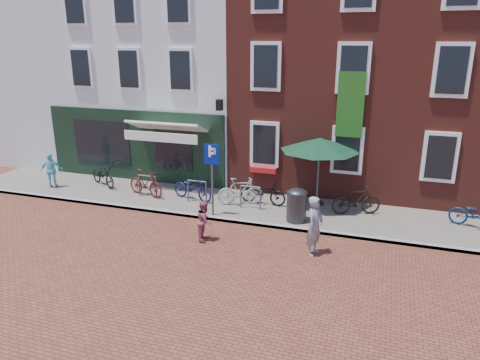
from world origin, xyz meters
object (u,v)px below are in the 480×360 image
(bicycle_5, at_px, (356,200))
(bicycle_6, at_px, (478,215))
(parking_sign, at_px, (212,167))
(bicycle_0, at_px, (103,175))
(boy, at_px, (205,221))
(parasol, at_px, (320,142))
(bicycle_2, at_px, (193,188))
(cafe_person, at_px, (52,170))
(bicycle_1, at_px, (146,183))
(woman, at_px, (315,226))
(bicycle_4, at_px, (263,192))
(litter_bin, at_px, (297,203))
(bicycle_3, at_px, (240,191))

(bicycle_5, distance_m, bicycle_6, 3.68)
(parking_sign, height_order, bicycle_0, parking_sign)
(parking_sign, xyz_separation_m, boy, (0.41, -1.66, -1.15))
(parasol, bearing_deg, bicycle_2, -168.07)
(bicycle_2, xyz_separation_m, bicycle_6, (9.46, 0.37, 0.00))
(parking_sign, relative_size, boy, 1.99)
(cafe_person, relative_size, bicycle_1, 0.85)
(woman, bearing_deg, bicycle_0, 89.13)
(parasol, height_order, bicycle_2, parasol)
(woman, xyz_separation_m, bicycle_2, (-4.89, 2.75, -0.30))
(parasol, xyz_separation_m, bicycle_4, (-1.84, -0.56, -1.83))
(parking_sign, bearing_deg, bicycle_1, 161.72)
(boy, xyz_separation_m, cafe_person, (-7.50, 2.42, 0.18))
(bicycle_0, distance_m, bicycle_2, 4.07)
(parking_sign, xyz_separation_m, bicycle_0, (-5.31, 1.56, -1.22))
(bicycle_0, bearing_deg, parking_sign, -77.70)
(boy, bearing_deg, parasol, -45.73)
(litter_bin, bearing_deg, parasol, 77.38)
(bicycle_6, bearing_deg, bicycle_0, 107.51)
(bicycle_3, bearing_deg, cafe_person, 69.41)
(bicycle_6, bearing_deg, boy, 129.91)
(litter_bin, bearing_deg, bicycle_3, 158.09)
(parking_sign, bearing_deg, boy, -76.24)
(litter_bin, relative_size, bicycle_6, 0.69)
(bicycle_1, distance_m, bicycle_6, 11.31)
(parasol, xyz_separation_m, bicycle_3, (-2.57, -0.86, -1.78))
(parasol, xyz_separation_m, bicycle_1, (-6.23, -1.09, -1.78))
(litter_bin, height_order, bicycle_3, litter_bin)
(woman, distance_m, boy, 3.24)
(parasol, distance_m, bicycle_4, 2.65)
(boy, bearing_deg, bicycle_0, 50.85)
(parking_sign, height_order, boy, parking_sign)
(cafe_person, relative_size, bicycle_5, 0.85)
(bicycle_1, relative_size, bicycle_6, 0.97)
(litter_bin, height_order, bicycle_4, litter_bin)
(boy, height_order, cafe_person, cafe_person)
(litter_bin, relative_size, bicycle_3, 0.72)
(woman, distance_m, bicycle_5, 3.26)
(cafe_person, relative_size, bicycle_6, 0.82)
(litter_bin, xyz_separation_m, bicycle_3, (-2.18, 0.88, -0.11))
(parking_sign, bearing_deg, litter_bin, 7.72)
(woman, bearing_deg, bicycle_2, 79.05)
(bicycle_3, bearing_deg, bicycle_2, 67.98)
(parking_sign, height_order, bicycle_2, parking_sign)
(litter_bin, relative_size, cafe_person, 0.85)
(woman, relative_size, boy, 1.38)
(parasol, height_order, boy, parasol)
(woman, bearing_deg, litter_bin, 42.94)
(bicycle_2, bearing_deg, bicycle_4, -67.34)
(woman, distance_m, bicycle_3, 4.18)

